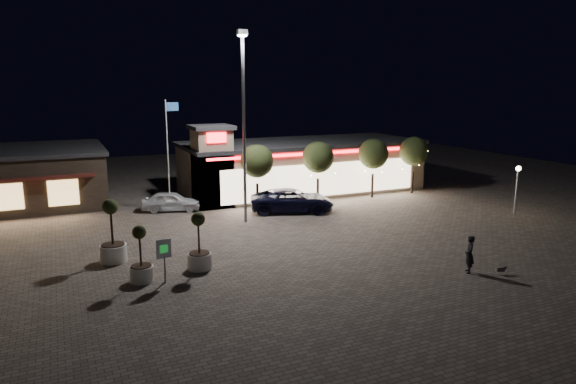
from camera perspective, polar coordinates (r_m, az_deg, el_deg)
name	(u,v)px	position (r m, az deg, el deg)	size (l,w,h in m)	color
ground	(261,262)	(26.75, -3.00, -7.81)	(90.00, 90.00, 0.00)	#685D54
retail_building	(297,166)	(44.02, 1.03, 2.93)	(20.40, 8.40, 6.10)	gray
floodlight_pole	(244,116)	(33.46, -4.93, 8.40)	(0.60, 0.40, 12.38)	gray
flagpole	(169,146)	(37.45, -13.10, 4.99)	(0.95, 0.10, 8.00)	white
lamp_post_east	(517,180)	(39.22, 24.13, 1.18)	(0.36, 0.36, 3.48)	gray
string_tree_a	(257,161)	(37.30, -3.47, 3.42)	(2.42, 2.42, 4.79)	#332319
string_tree_b	(318,157)	(39.33, 3.37, 3.85)	(2.42, 2.42, 4.79)	#332319
string_tree_c	(373,154)	(41.87, 9.46, 4.19)	(2.42, 2.42, 4.79)	#332319
string_tree_d	(414,151)	(44.20, 13.80, 4.40)	(2.42, 2.42, 4.79)	#332319
pickup_truck	(292,200)	(37.00, 0.48, -0.92)	(2.77, 6.01, 1.67)	black
white_sedan	(171,201)	(38.17, -12.85, -1.01)	(1.69, 4.20, 1.43)	silver
pedestrian	(469,254)	(26.53, 19.51, -6.55)	(0.67, 0.44, 1.85)	black
dog	(502,269)	(27.06, 22.67, -7.87)	(0.53, 0.31, 0.28)	#59514C
planter_left	(113,243)	(27.97, -18.89, -5.35)	(1.35, 1.35, 3.33)	silver
planter_mid	(141,264)	(24.92, -16.01, -7.72)	(1.10, 1.10, 2.70)	silver
planter_right	(199,251)	(25.92, -9.83, -6.53)	(1.18, 1.18, 2.90)	silver
valet_sign	(164,252)	(24.30, -13.62, -6.54)	(0.69, 0.14, 2.08)	gray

